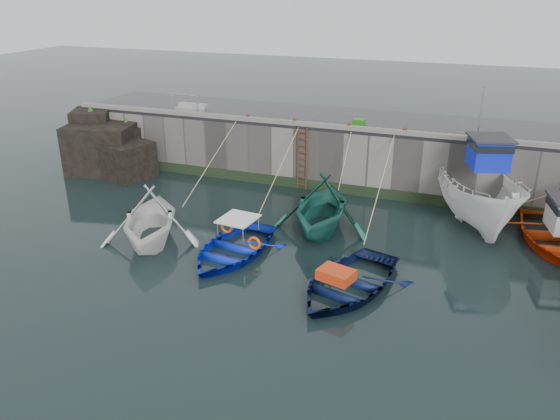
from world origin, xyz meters
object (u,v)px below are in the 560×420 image
(bollard_c, at_px, (349,126))
(boat_near_blue, at_px, (232,254))
(bollard_a, at_px, (248,118))
(bollard_b, at_px, (295,122))
(bollard_d, at_px, (405,131))
(boat_far_orange, at_px, (560,236))
(boat_near_white, at_px, (152,241))
(boat_near_blacktrim, at_px, (321,229))
(boat_near_navy, at_px, (347,289))
(boat_far_white, at_px, (478,194))
(fish_crate, at_px, (359,122))
(bollard_e, at_px, (479,138))
(ladder, at_px, (302,158))

(bollard_c, bearing_deg, boat_near_blue, -106.91)
(bollard_a, distance_m, bollard_b, 2.50)
(bollard_d, bearing_deg, boat_far_orange, -23.13)
(boat_near_blue, bearing_deg, bollard_a, 114.94)
(boat_near_white, bearing_deg, boat_far_orange, -4.71)
(boat_near_blacktrim, relative_size, bollard_c, 18.05)
(boat_near_navy, height_order, bollard_b, bollard_b)
(bollard_d, bearing_deg, boat_far_white, -22.62)
(fish_crate, bearing_deg, bollard_a, -160.02)
(boat_near_white, relative_size, boat_near_blue, 1.02)
(boat_far_white, height_order, bollard_e, boat_far_white)
(boat_near_navy, height_order, boat_far_white, boat_far_white)
(boat_near_blue, relative_size, fish_crate, 8.96)
(boat_near_navy, height_order, bollard_a, bollard_a)
(boat_near_blue, xyz_separation_m, bollard_d, (5.04, 8.02, 3.30))
(boat_near_blacktrim, bearing_deg, boat_far_white, 23.21)
(boat_far_white, relative_size, bollard_e, 29.02)
(boat_near_navy, bearing_deg, boat_near_blacktrim, 132.33)
(bollard_b, bearing_deg, boat_near_blue, -88.13)
(boat_near_navy, relative_size, bollard_c, 17.84)
(boat_far_orange, bearing_deg, fish_crate, 146.19)
(bollard_a, height_order, bollard_c, same)
(bollard_d, bearing_deg, ladder, -176.00)
(fish_crate, relative_size, bollard_b, 1.89)
(boat_near_blue, height_order, boat_near_navy, boat_near_navy)
(ladder, height_order, boat_near_blue, ladder)
(boat_far_white, relative_size, bollard_b, 29.02)
(boat_near_blue, bearing_deg, ladder, 94.17)
(boat_near_blue, xyz_separation_m, bollard_c, (2.44, 8.02, 3.30))
(ladder, bearing_deg, bollard_c, 8.67)
(boat_far_white, bearing_deg, bollard_d, 140.58)
(fish_crate, bearing_deg, bollard_d, -14.32)
(bollard_d, bearing_deg, bollard_e, 0.00)
(bollard_a, distance_m, bollard_c, 5.20)
(ladder, relative_size, bollard_b, 11.43)
(boat_far_white, xyz_separation_m, fish_crate, (-5.84, 2.48, 2.07))
(boat_far_orange, distance_m, bollard_d, 7.85)
(boat_near_white, distance_m, boat_far_white, 13.81)
(boat_near_blue, xyz_separation_m, bollard_a, (-2.76, 8.02, 3.30))
(boat_far_orange, distance_m, bollard_c, 10.16)
(boat_near_navy, height_order, bollard_e, bollard_e)
(boat_near_blue, bearing_deg, boat_far_orange, 29.64)
(bollard_b, distance_m, bollard_e, 8.50)
(boat_near_navy, xyz_separation_m, bollard_e, (3.51, 9.02, 3.30))
(boat_near_blue, distance_m, bollard_d, 10.03)
(boat_near_blacktrim, relative_size, bollard_a, 18.05)
(bollard_c, bearing_deg, ladder, -171.33)
(bollard_a, bearing_deg, bollard_d, 0.00)
(ladder, xyz_separation_m, bollard_c, (2.20, 0.34, 1.71))
(boat_near_blacktrim, distance_m, boat_far_white, 6.91)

